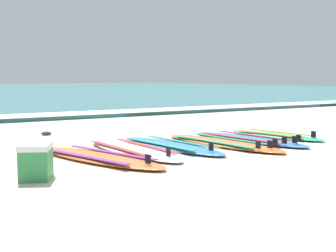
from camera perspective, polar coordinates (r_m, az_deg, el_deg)
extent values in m
plane|color=beige|center=(7.26, 0.83, -2.75)|extent=(80.00, 80.00, 0.00)
cube|color=white|center=(12.85, -15.13, 1.04)|extent=(80.00, 1.33, 0.11)
ellipsoid|color=orange|center=(6.38, -8.38, -3.67)|extent=(1.13, 2.55, 0.07)
cube|color=purple|center=(6.24, -10.01, -3.53)|extent=(0.45, 1.71, 0.01)
cube|color=purple|center=(6.51, -6.83, -3.10)|extent=(0.45, 1.71, 0.01)
cube|color=black|center=(5.64, -2.39, -3.94)|extent=(0.03, 0.09, 0.11)
ellipsoid|color=silver|center=(6.98, -4.23, -2.81)|extent=(0.68, 2.51, 0.07)
cube|color=#D13838|center=(6.87, -5.89, -2.62)|extent=(0.13, 1.75, 0.01)
cube|color=#D13838|center=(7.08, -2.63, -2.34)|extent=(0.13, 1.75, 0.01)
cube|color=black|center=(6.13, 0.04, -3.14)|extent=(0.01, 0.09, 0.11)
ellipsoid|color=#3875CC|center=(7.39, 0.26, -2.32)|extent=(0.71, 2.45, 0.07)
cube|color=teal|center=(7.25, -1.12, -2.14)|extent=(0.16, 1.70, 0.01)
cube|color=teal|center=(7.51, 1.60, -1.87)|extent=(0.16, 1.70, 0.01)
cube|color=black|center=(6.65, 5.13, -2.47)|extent=(0.02, 0.09, 0.11)
ellipsoid|color=orange|center=(7.74, 6.38, -1.98)|extent=(0.77, 2.61, 0.07)
cube|color=teal|center=(7.58, 5.09, -1.82)|extent=(0.17, 1.81, 0.01)
cube|color=teal|center=(7.89, 7.63, -1.55)|extent=(0.17, 1.81, 0.01)
cube|color=black|center=(7.02, 11.98, -2.13)|extent=(0.02, 0.09, 0.11)
cube|color=black|center=(6.93, 10.63, -2.20)|extent=(0.02, 0.09, 0.11)
cube|color=black|center=(7.20, 12.56, -1.95)|extent=(0.02, 0.09, 0.11)
ellipsoid|color=#3875CC|center=(8.26, 9.45, -1.53)|extent=(0.78, 2.52, 0.07)
cube|color=#D13838|center=(8.09, 8.37, -1.37)|extent=(0.20, 1.74, 0.01)
cube|color=#D13838|center=(8.42, 10.49, -1.13)|extent=(0.20, 1.74, 0.01)
cube|color=black|center=(7.62, 14.78, -1.57)|extent=(0.02, 0.09, 0.11)
cube|color=black|center=(7.53, 13.62, -1.64)|extent=(0.02, 0.09, 0.11)
cube|color=black|center=(7.79, 15.20, -1.43)|extent=(0.02, 0.09, 0.11)
ellipsoid|color=#2DB793|center=(8.88, 12.55, -1.08)|extent=(0.73, 2.08, 0.07)
cube|color=gold|center=(8.74, 11.82, -0.91)|extent=(0.23, 1.42, 0.01)
cube|color=gold|center=(9.02, 13.26, -0.73)|extent=(0.23, 1.42, 0.01)
cube|color=black|center=(8.42, 16.84, -0.95)|extent=(0.02, 0.09, 0.11)
cube|color=#338C4C|center=(5.31, -15.34, -4.37)|extent=(0.47, 0.53, 0.32)
cube|color=white|center=(5.28, -15.40, -2.34)|extent=(0.49, 0.55, 0.06)
ellipsoid|color=#2D381E|center=(9.26, -14.20, -0.85)|extent=(0.20, 0.16, 0.07)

